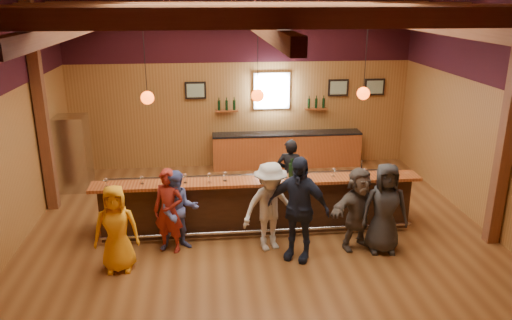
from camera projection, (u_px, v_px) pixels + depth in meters
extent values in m
plane|color=brown|center=(258.00, 228.00, 10.02)|extent=(9.00, 9.00, 0.00)
cube|color=brown|center=(241.00, 83.00, 13.09)|extent=(9.00, 0.04, 4.50)
cube|color=brown|center=(297.00, 204.00, 5.54)|extent=(9.00, 0.04, 4.50)
cube|color=brown|center=(6.00, 126.00, 8.86)|extent=(0.04, 8.00, 4.50)
cube|color=brown|center=(486.00, 114.00, 9.76)|extent=(0.04, 8.00, 4.50)
cube|color=black|center=(241.00, 28.00, 12.63)|extent=(9.00, 0.01, 1.70)
cube|color=black|center=(496.00, 40.00, 9.32)|extent=(0.01, 8.00, 1.70)
cube|color=#5C2F1A|center=(41.00, 107.00, 10.29)|extent=(0.22, 0.22, 4.50)
cube|color=#5C2F1A|center=(508.00, 127.00, 8.80)|extent=(0.22, 0.22, 4.50)
cube|color=#5C2F1A|center=(285.00, 18.00, 5.87)|extent=(8.80, 0.20, 0.25)
cube|color=#5C2F1A|center=(265.00, 12.00, 7.75)|extent=(8.80, 0.20, 0.25)
cube|color=#5C2F1A|center=(252.00, 9.00, 9.64)|extent=(8.80, 0.20, 0.25)
cube|color=#5C2F1A|center=(244.00, 7.00, 11.53)|extent=(8.80, 0.20, 0.25)
cube|color=#5C2F1A|center=(83.00, 26.00, 8.48)|extent=(0.18, 7.80, 0.22)
cube|color=#5C2F1A|center=(258.00, 25.00, 8.78)|extent=(0.18, 7.80, 0.22)
cube|color=#5C2F1A|center=(421.00, 24.00, 9.07)|extent=(0.18, 7.80, 0.22)
cube|color=black|center=(258.00, 204.00, 9.85)|extent=(6.00, 0.60, 1.05)
cube|color=brown|center=(259.00, 181.00, 9.51)|extent=(6.30, 0.50, 0.06)
cube|color=black|center=(256.00, 179.00, 10.09)|extent=(6.00, 0.48, 0.05)
cube|color=black|center=(256.00, 200.00, 10.24)|extent=(6.00, 0.48, 0.90)
cube|color=silver|center=(352.00, 177.00, 10.30)|extent=(0.45, 0.40, 0.14)
cube|color=silver|center=(375.00, 176.00, 10.35)|extent=(0.45, 0.40, 0.14)
cylinder|color=silver|center=(260.00, 231.00, 9.58)|extent=(6.00, 0.06, 0.06)
cube|color=brown|center=(287.00, 151.00, 13.51)|extent=(4.00, 0.50, 0.90)
cube|color=black|center=(287.00, 134.00, 13.36)|extent=(4.00, 0.52, 0.05)
cube|color=silver|center=(272.00, 91.00, 13.18)|extent=(0.95, 0.08, 0.95)
cube|color=white|center=(272.00, 91.00, 13.14)|extent=(0.78, 0.01, 0.78)
cube|color=black|center=(196.00, 90.00, 12.96)|extent=(0.55, 0.04, 0.45)
cube|color=silver|center=(195.00, 91.00, 12.93)|extent=(0.45, 0.01, 0.35)
cube|color=black|center=(338.00, 88.00, 13.34)|extent=(0.55, 0.04, 0.45)
cube|color=silver|center=(339.00, 88.00, 13.31)|extent=(0.45, 0.01, 0.35)
cube|color=black|center=(375.00, 87.00, 13.44)|extent=(0.55, 0.04, 0.45)
cube|color=silver|center=(375.00, 87.00, 13.41)|extent=(0.45, 0.01, 0.35)
cube|color=brown|center=(227.00, 111.00, 13.15)|extent=(0.60, 0.18, 0.04)
cylinder|color=black|center=(219.00, 105.00, 13.09)|extent=(0.07, 0.07, 0.26)
cylinder|color=black|center=(227.00, 105.00, 13.11)|extent=(0.07, 0.07, 0.26)
cylinder|color=black|center=(234.00, 105.00, 13.13)|extent=(0.07, 0.07, 0.26)
cube|color=brown|center=(316.00, 109.00, 13.39)|extent=(0.60, 0.18, 0.04)
cylinder|color=black|center=(309.00, 103.00, 13.33)|extent=(0.07, 0.07, 0.26)
cylinder|color=black|center=(316.00, 103.00, 13.35)|extent=(0.07, 0.07, 0.26)
cylinder|color=black|center=(324.00, 103.00, 13.37)|extent=(0.07, 0.07, 0.26)
cylinder|color=black|center=(145.00, 63.00, 8.77)|extent=(0.01, 0.01, 1.25)
sphere|color=#FD460C|center=(147.00, 98.00, 8.97)|extent=(0.24, 0.24, 0.24)
cylinder|color=black|center=(258.00, 61.00, 8.97)|extent=(0.01, 0.01, 1.25)
sphere|color=#FD460C|center=(258.00, 96.00, 9.17)|extent=(0.24, 0.24, 0.24)
cylinder|color=black|center=(366.00, 60.00, 9.17)|extent=(0.01, 0.01, 1.25)
sphere|color=#FD460C|center=(363.00, 93.00, 9.37)|extent=(0.24, 0.24, 0.24)
cube|color=silver|center=(74.00, 153.00, 11.78)|extent=(0.70, 0.70, 1.80)
imported|color=orange|center=(116.00, 229.00, 8.30)|extent=(0.77, 0.52, 1.52)
imported|color=maroon|center=(169.00, 211.00, 8.93)|extent=(0.67, 0.56, 1.56)
imported|color=#5260A5|center=(179.00, 211.00, 9.00)|extent=(0.81, 0.67, 1.51)
imported|color=beige|center=(270.00, 207.00, 8.98)|extent=(1.22, 0.92, 1.67)
imported|color=#1C2339|center=(298.00, 208.00, 8.63)|extent=(1.20, 0.94, 1.90)
imported|color=#534A43|center=(358.00, 208.00, 9.05)|extent=(1.50, 1.00, 1.55)
imported|color=#2A2A2D|center=(385.00, 208.00, 8.90)|extent=(0.88, 0.62, 1.68)
imported|color=black|center=(290.00, 174.00, 10.75)|extent=(0.65, 0.50, 1.57)
cylinder|color=brown|center=(274.00, 174.00, 9.48)|extent=(0.21, 0.21, 0.23)
cylinder|color=black|center=(291.00, 170.00, 9.61)|extent=(0.08, 0.08, 0.27)
cylinder|color=black|center=(291.00, 161.00, 9.56)|extent=(0.03, 0.03, 0.09)
cylinder|color=black|center=(292.00, 170.00, 9.63)|extent=(0.08, 0.08, 0.28)
cylinder|color=black|center=(293.00, 161.00, 9.58)|extent=(0.03, 0.03, 0.10)
cylinder|color=silver|center=(107.00, 187.00, 9.16)|extent=(0.07, 0.07, 0.01)
cylinder|color=silver|center=(106.00, 184.00, 9.14)|extent=(0.01, 0.01, 0.10)
sphere|color=silver|center=(106.00, 180.00, 9.11)|extent=(0.08, 0.08, 0.08)
cylinder|color=silver|center=(142.00, 184.00, 9.30)|extent=(0.06, 0.06, 0.01)
cylinder|color=silver|center=(142.00, 181.00, 9.29)|extent=(0.01, 0.01, 0.09)
sphere|color=silver|center=(142.00, 178.00, 9.26)|extent=(0.07, 0.07, 0.07)
cylinder|color=silver|center=(185.00, 183.00, 9.35)|extent=(0.07, 0.07, 0.01)
cylinder|color=silver|center=(185.00, 180.00, 9.33)|extent=(0.01, 0.01, 0.10)
sphere|color=silver|center=(185.00, 175.00, 9.31)|extent=(0.08, 0.08, 0.08)
cylinder|color=silver|center=(210.00, 182.00, 9.36)|extent=(0.08, 0.08, 0.01)
cylinder|color=silver|center=(210.00, 179.00, 9.34)|extent=(0.01, 0.01, 0.11)
sphere|color=silver|center=(209.00, 175.00, 9.31)|extent=(0.09, 0.09, 0.09)
cylinder|color=silver|center=(225.00, 181.00, 9.45)|extent=(0.07, 0.07, 0.01)
cylinder|color=silver|center=(225.00, 178.00, 9.43)|extent=(0.01, 0.01, 0.10)
sphere|color=silver|center=(225.00, 174.00, 9.41)|extent=(0.08, 0.08, 0.08)
cylinder|color=silver|center=(302.00, 179.00, 9.54)|extent=(0.07, 0.07, 0.01)
cylinder|color=silver|center=(302.00, 176.00, 9.52)|extent=(0.01, 0.01, 0.09)
sphere|color=silver|center=(302.00, 173.00, 9.50)|extent=(0.07, 0.07, 0.07)
cylinder|color=silver|center=(333.00, 176.00, 9.67)|extent=(0.07, 0.07, 0.01)
cylinder|color=silver|center=(333.00, 174.00, 9.66)|extent=(0.01, 0.01, 0.10)
sphere|color=silver|center=(334.00, 170.00, 9.63)|extent=(0.08, 0.08, 0.08)
cylinder|color=silver|center=(365.00, 177.00, 9.64)|extent=(0.07, 0.07, 0.01)
cylinder|color=silver|center=(365.00, 174.00, 9.62)|extent=(0.01, 0.01, 0.11)
sphere|color=silver|center=(365.00, 170.00, 9.60)|extent=(0.08, 0.08, 0.08)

